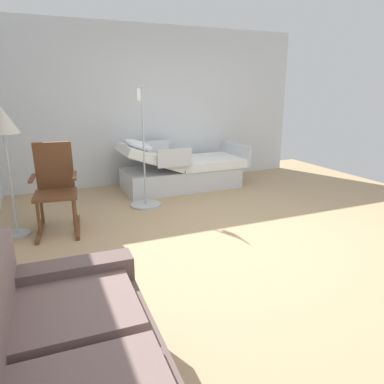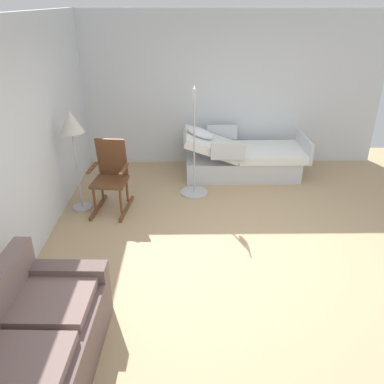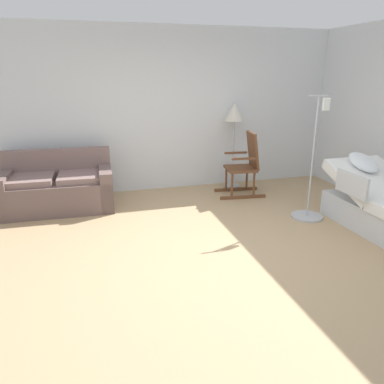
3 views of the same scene
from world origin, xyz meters
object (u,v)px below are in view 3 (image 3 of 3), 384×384
at_px(rocking_chair, 245,165).
at_px(floor_lamp, 234,118).
at_px(iv_pole, 309,201).
at_px(couch, 58,189).

bearing_deg(rocking_chair, floor_lamp, 93.26).
relative_size(floor_lamp, iv_pole, 0.88).
bearing_deg(couch, floor_lamp, 6.44).
distance_m(rocking_chair, iv_pole, 1.33).
distance_m(couch, floor_lamp, 3.09).
xyz_separation_m(floor_lamp, iv_pole, (0.48, -1.68, -0.98)).
bearing_deg(iv_pole, couch, 158.40).
relative_size(rocking_chair, iv_pole, 0.62).
xyz_separation_m(couch, iv_pole, (3.41, -1.35, -0.06)).
distance_m(floor_lamp, iv_pole, 2.01).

